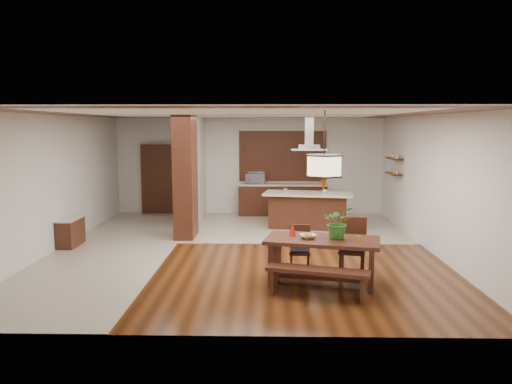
{
  "coord_description": "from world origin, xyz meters",
  "views": [
    {
      "loc": [
        0.53,
        -10.52,
        2.64
      ],
      "look_at": [
        0.3,
        0.0,
        1.25
      ],
      "focal_mm": 35.0,
      "sensor_mm": 36.0,
      "label": 1
    }
  ],
  "objects_px": {
    "hallway_console": "(71,232)",
    "kitchen_island": "(308,210)",
    "dining_bench": "(317,283)",
    "dining_chair_right": "(352,248)",
    "foliage_plant": "(338,222)",
    "range_hood": "(309,133)",
    "island_cup": "(325,191)",
    "dining_table": "(322,251)",
    "dining_chair_left": "(300,249)",
    "fruit_bowl": "(308,236)",
    "pendant_lantern": "(324,151)",
    "microwave": "(255,178)"
  },
  "relations": [
    {
      "from": "dining_table",
      "to": "fruit_bowl",
      "type": "relative_size",
      "value": 7.36
    },
    {
      "from": "kitchen_island",
      "to": "fruit_bowl",
      "type": "bearing_deg",
      "value": -85.86
    },
    {
      "from": "kitchen_island",
      "to": "range_hood",
      "type": "xyz_separation_m",
      "value": [
        0.0,
        0.0,
        1.98
      ]
    },
    {
      "from": "dining_bench",
      "to": "range_hood",
      "type": "xyz_separation_m",
      "value": [
        0.28,
        5.3,
        2.24
      ]
    },
    {
      "from": "dining_bench",
      "to": "pendant_lantern",
      "type": "bearing_deg",
      "value": 77.47
    },
    {
      "from": "dining_bench",
      "to": "dining_chair_left",
      "type": "xyz_separation_m",
      "value": [
        -0.19,
        1.32,
        0.2
      ]
    },
    {
      "from": "range_hood",
      "to": "island_cup",
      "type": "relative_size",
      "value": 7.63
    },
    {
      "from": "dining_table",
      "to": "foliage_plant",
      "type": "relative_size",
      "value": 3.65
    },
    {
      "from": "pendant_lantern",
      "to": "fruit_bowl",
      "type": "xyz_separation_m",
      "value": [
        -0.24,
        0.01,
        -1.43
      ]
    },
    {
      "from": "range_hood",
      "to": "island_cup",
      "type": "distance_m",
      "value": 1.55
    },
    {
      "from": "hallway_console",
      "to": "dining_chair_left",
      "type": "height_order",
      "value": "dining_chair_left"
    },
    {
      "from": "hallway_console",
      "to": "pendant_lantern",
      "type": "height_order",
      "value": "pendant_lantern"
    },
    {
      "from": "dining_bench",
      "to": "dining_chair_left",
      "type": "bearing_deg",
      "value": 98.02
    },
    {
      "from": "dining_chair_left",
      "to": "pendant_lantern",
      "type": "height_order",
      "value": "pendant_lantern"
    },
    {
      "from": "dining_bench",
      "to": "island_cup",
      "type": "bearing_deg",
      "value": 82.24
    },
    {
      "from": "foliage_plant",
      "to": "kitchen_island",
      "type": "relative_size",
      "value": 0.23
    },
    {
      "from": "dining_table",
      "to": "dining_chair_right",
      "type": "bearing_deg",
      "value": 38.18
    },
    {
      "from": "kitchen_island",
      "to": "range_hood",
      "type": "bearing_deg",
      "value": 98.85
    },
    {
      "from": "dining_chair_left",
      "to": "island_cup",
      "type": "relative_size",
      "value": 7.24
    },
    {
      "from": "dining_chair_right",
      "to": "range_hood",
      "type": "xyz_separation_m",
      "value": [
        -0.44,
        4.19,
        1.95
      ]
    },
    {
      "from": "dining_chair_left",
      "to": "hallway_console",
      "type": "bearing_deg",
      "value": 162.99
    },
    {
      "from": "dining_bench",
      "to": "microwave",
      "type": "height_order",
      "value": "microwave"
    },
    {
      "from": "dining_chair_left",
      "to": "fruit_bowl",
      "type": "bearing_deg",
      "value": -78.5
    },
    {
      "from": "dining_bench",
      "to": "dining_chair_left",
      "type": "distance_m",
      "value": 1.35
    },
    {
      "from": "kitchen_island",
      "to": "range_hood",
      "type": "relative_size",
      "value": 2.66
    },
    {
      "from": "hallway_console",
      "to": "range_hood",
      "type": "xyz_separation_m",
      "value": [
        5.41,
        2.1,
        2.15
      ]
    },
    {
      "from": "dining_table",
      "to": "pendant_lantern",
      "type": "distance_m",
      "value": 1.67
    },
    {
      "from": "foliage_plant",
      "to": "island_cup",
      "type": "distance_m",
      "value": 4.54
    },
    {
      "from": "dining_chair_right",
      "to": "dining_bench",
      "type": "bearing_deg",
      "value": -108.04
    },
    {
      "from": "pendant_lantern",
      "to": "foliage_plant",
      "type": "xyz_separation_m",
      "value": [
        0.26,
        0.01,
        -1.19
      ]
    },
    {
      "from": "dining_bench",
      "to": "dining_chair_right",
      "type": "distance_m",
      "value": 1.36
    },
    {
      "from": "dining_table",
      "to": "dining_chair_right",
      "type": "xyz_separation_m",
      "value": [
        0.58,
        0.46,
        -0.06
      ]
    },
    {
      "from": "dining_table",
      "to": "range_hood",
      "type": "bearing_deg",
      "value": 88.31
    },
    {
      "from": "dining_bench",
      "to": "hallway_console",
      "type": "bearing_deg",
      "value": 148.01
    },
    {
      "from": "range_hood",
      "to": "dining_chair_right",
      "type": "bearing_deg",
      "value": -83.95
    },
    {
      "from": "dining_chair_right",
      "to": "fruit_bowl",
      "type": "distance_m",
      "value": 0.99
    },
    {
      "from": "range_hood",
      "to": "island_cup",
      "type": "bearing_deg",
      "value": -13.83
    },
    {
      "from": "hallway_console",
      "to": "dining_chair_right",
      "type": "height_order",
      "value": "dining_chair_right"
    },
    {
      "from": "island_cup",
      "to": "microwave",
      "type": "height_order",
      "value": "microwave"
    },
    {
      "from": "hallway_console",
      "to": "kitchen_island",
      "type": "distance_m",
      "value": 5.81
    },
    {
      "from": "foliage_plant",
      "to": "microwave",
      "type": "distance_m",
      "value": 6.71
    },
    {
      "from": "foliage_plant",
      "to": "dining_table",
      "type": "bearing_deg",
      "value": -178.8
    },
    {
      "from": "island_cup",
      "to": "dining_table",
      "type": "bearing_deg",
      "value": -97.06
    },
    {
      "from": "hallway_console",
      "to": "dining_table",
      "type": "distance_m",
      "value": 5.86
    },
    {
      "from": "hallway_console",
      "to": "range_hood",
      "type": "relative_size",
      "value": 0.98
    },
    {
      "from": "foliage_plant",
      "to": "fruit_bowl",
      "type": "xyz_separation_m",
      "value": [
        -0.5,
        0.0,
        -0.24
      ]
    },
    {
      "from": "foliage_plant",
      "to": "kitchen_island",
      "type": "xyz_separation_m",
      "value": [
        -0.12,
        4.63,
        -0.58
      ]
    },
    {
      "from": "kitchen_island",
      "to": "island_cup",
      "type": "bearing_deg",
      "value": -4.49
    },
    {
      "from": "dining_chair_right",
      "to": "foliage_plant",
      "type": "bearing_deg",
      "value": -110.67
    },
    {
      "from": "hallway_console",
      "to": "foliage_plant",
      "type": "xyz_separation_m",
      "value": [
        5.53,
        -2.54,
        0.74
      ]
    }
  ]
}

